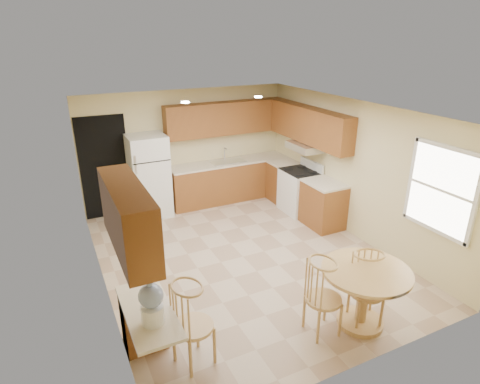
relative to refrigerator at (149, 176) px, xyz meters
name	(u,v)px	position (x,y,z in m)	size (l,w,h in m)	color
floor	(243,257)	(0.95, -2.40, -0.85)	(5.50, 5.50, 0.00)	tan
ceiling	(243,110)	(0.95, -2.40, 1.65)	(4.50, 5.50, 0.02)	white
wall_back	(187,148)	(0.95, 0.35, 0.40)	(4.50, 0.02, 2.50)	beige
wall_front	(362,276)	(0.95, -5.15, 0.40)	(4.50, 0.02, 2.50)	beige
wall_left	(97,215)	(-1.30, -2.40, 0.40)	(0.02, 5.50, 2.50)	beige
wall_right	(353,169)	(3.20, -2.40, 0.40)	(0.02, 5.50, 2.50)	beige
doorway	(105,168)	(-0.80, 0.34, 0.20)	(0.90, 0.02, 2.10)	black
base_cab_back	(230,181)	(1.83, 0.05, -0.42)	(2.75, 0.60, 0.87)	brown
counter_back	(229,162)	(1.83, 0.05, 0.04)	(2.75, 0.63, 0.04)	beige
base_cab_right_a	(284,182)	(2.90, -0.54, -0.42)	(0.60, 0.59, 0.87)	brown
counter_right_a	(284,163)	(2.90, -0.54, 0.04)	(0.63, 0.59, 0.04)	beige
base_cab_right_b	(323,205)	(2.90, -2.00, -0.42)	(0.60, 0.80, 0.87)	brown
counter_right_b	(325,183)	(2.90, -2.00, 0.04)	(0.63, 0.80, 0.04)	beige
upper_cab_back	(226,118)	(1.83, 0.19, 1.00)	(2.75, 0.33, 0.70)	brown
upper_cab_right	(309,125)	(3.04, -1.19, 1.00)	(0.33, 2.42, 0.70)	brown
upper_cab_left	(128,218)	(-1.13, -4.00, 1.00)	(0.33, 1.40, 0.70)	brown
sink	(228,161)	(1.80, 0.05, 0.06)	(0.78, 0.44, 0.01)	silver
range_hood	(305,147)	(2.95, -1.22, 0.57)	(0.50, 0.76, 0.14)	silver
desk_pedestal	(143,320)	(-1.05, -3.72, -0.49)	(0.48, 0.42, 0.72)	brown
desk_top	(148,311)	(-1.05, -4.10, -0.10)	(0.50, 1.20, 0.04)	beige
window	(442,190)	(3.18, -4.25, 0.65)	(0.06, 1.12, 1.30)	white
can_light_a	(185,102)	(0.45, -1.20, 1.63)	(0.14, 0.14, 0.02)	white
can_light_b	(258,97)	(1.85, -1.20, 1.63)	(0.14, 0.14, 0.02)	white
refrigerator	(149,176)	(0.00, 0.00, 0.00)	(0.75, 0.73, 1.70)	white
stove	(300,191)	(2.88, -1.22, -0.38)	(0.65, 0.76, 1.09)	white
dining_table	(364,289)	(1.58, -4.60, -0.31)	(1.12, 1.12, 0.83)	tan
chair_table_a	(329,294)	(1.03, -4.59, -0.22)	(0.46, 0.59, 1.03)	tan
chair_table_b	(373,287)	(1.63, -4.70, -0.24)	(0.44, 0.48, 1.00)	tan
chair_desk	(196,321)	(-0.60, -4.36, -0.21)	(0.46, 0.60, 1.05)	tan
water_crock	(152,303)	(-1.05, -4.32, 0.16)	(0.26, 0.26, 0.53)	white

